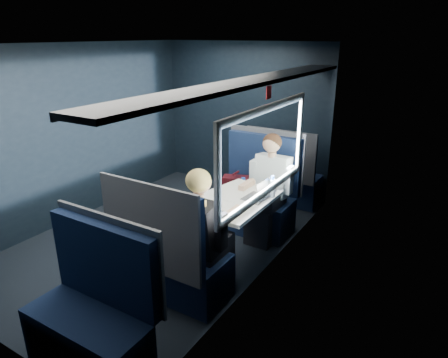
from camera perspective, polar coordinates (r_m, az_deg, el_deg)
The scene contains 13 objects.
ground at distance 5.10m, azimuth -8.77°, elevation -8.31°, with size 2.80×4.20×0.01m, color black.
room_shell at distance 4.58m, azimuth -9.53°, elevation 8.18°, with size 3.00×4.40×2.40m.
table at distance 4.27m, azimuth 1.53°, elevation -3.94°, with size 0.62×1.00×0.74m.
seat_bay_near at distance 5.15m, azimuth 4.46°, elevation -2.57°, with size 1.04×0.62×1.26m.
seat_bay_far at distance 3.83m, azimuth -7.59°, elevation -11.30°, with size 1.04×0.62×1.26m.
seat_row_front at distance 5.94m, azimuth 8.61°, elevation 0.27°, with size 1.04×0.51×1.16m.
seat_row_back at distance 3.31m, azimuth -18.07°, elevation -18.08°, with size 1.04×0.51×1.16m.
man at distance 4.79m, azimuth 6.39°, elevation -0.57°, with size 0.53×0.56×1.32m.
woman at distance 3.66m, azimuth -3.09°, elevation -7.08°, with size 0.53×0.56×1.32m.
papers at distance 4.35m, azimuth 1.40°, elevation -2.28°, with size 0.59×0.85×0.01m, color white.
laptop at distance 4.24m, azimuth 5.09°, elevation -2.15°, with size 0.23×0.30×0.22m.
bottle_small at distance 4.31m, azimuth 6.90°, elevation -1.20°, with size 0.07×0.07×0.24m.
cup at distance 4.48m, azimuth 7.23°, elevation -1.27°, with size 0.06×0.06×0.08m, color white.
Camera 1 is at (2.96, -3.39, 2.40)m, focal length 32.00 mm.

